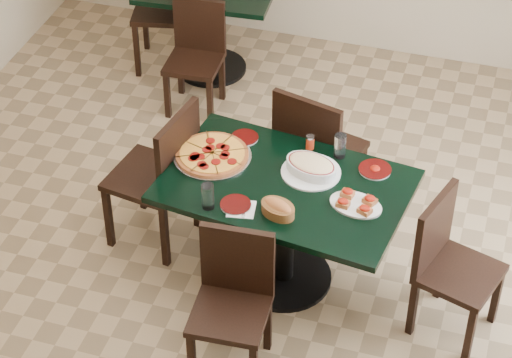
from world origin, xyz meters
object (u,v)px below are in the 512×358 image
(chair_near, at_px, (233,295))
(back_chair_left, at_px, (176,1))
(pepperoni_pizza, at_px, (212,155))
(chair_right, at_px, (448,259))
(chair_far, at_px, (315,148))
(bruschetta_platter, at_px, (356,203))
(lasagna_casserole, at_px, (311,167))
(bread_basket, at_px, (278,208))
(chair_left, at_px, (163,170))
(main_table, at_px, (285,208))
(back_table, at_px, (210,11))
(back_chair_near, at_px, (197,50))

(chair_near, bearing_deg, back_chair_left, 112.48)
(pepperoni_pizza, bearing_deg, chair_right, -6.97)
(chair_far, relative_size, bruschetta_platter, 2.92)
(chair_right, height_order, lasagna_casserole, chair_right)
(bread_basket, relative_size, bruschetta_platter, 0.72)
(chair_left, bearing_deg, chair_far, 129.70)
(chair_far, bearing_deg, main_table, 103.10)
(chair_right, xyz_separation_m, bruschetta_platter, (-0.54, -0.01, 0.28))
(chair_left, bearing_deg, chair_near, 50.68)
(bread_basket, bearing_deg, back_table, 140.70)
(back_table, xyz_separation_m, lasagna_casserole, (1.29, -1.94, 0.27))
(back_table, relative_size, pepperoni_pizza, 2.30)
(back_chair_near, bearing_deg, pepperoni_pizza, -69.67)
(back_table, height_order, bread_basket, bread_basket)
(bruschetta_platter, bearing_deg, lasagna_casserole, 157.97)
(back_table, distance_m, chair_far, 1.89)
(main_table, bearing_deg, chair_far, 95.55)
(back_chair_left, bearing_deg, bread_basket, 19.77)
(main_table, relative_size, chair_right, 1.66)
(chair_left, relative_size, back_chair_near, 1.20)
(back_table, xyz_separation_m, back_chair_left, (-0.27, 0.01, 0.03))
(main_table, distance_m, bruschetta_platter, 0.47)
(bruschetta_platter, bearing_deg, chair_left, -177.37)
(chair_far, bearing_deg, bruschetta_platter, 135.14)
(pepperoni_pizza, relative_size, lasagna_casserole, 1.29)
(chair_right, xyz_separation_m, back_chair_left, (-2.41, 2.15, 0.06))
(chair_left, relative_size, back_chair_left, 1.01)
(back_chair_left, bearing_deg, back_table, 75.74)
(chair_right, bearing_deg, chair_far, 71.55)
(chair_near, bearing_deg, chair_far, 80.96)
(chair_near, height_order, lasagna_casserole, chair_near)
(chair_right, distance_m, chair_left, 1.77)
(main_table, height_order, pepperoni_pizza, pepperoni_pizza)
(chair_left, bearing_deg, chair_right, 92.69)
(chair_far, bearing_deg, chair_left, 45.59)
(chair_far, xyz_separation_m, back_chair_near, (-1.14, 1.01, -0.10))
(bread_basket, xyz_separation_m, bruschetta_platter, (0.39, 0.19, -0.02))
(main_table, bearing_deg, back_chair_left, 132.14)
(main_table, relative_size, back_chair_left, 1.49)
(chair_near, xyz_separation_m, pepperoni_pizza, (-0.37, 0.77, 0.29))
(back_table, bearing_deg, chair_near, -72.37)
(main_table, distance_m, back_chair_left, 2.54)
(chair_near, bearing_deg, lasagna_casserole, 71.29)
(chair_left, bearing_deg, lasagna_casserole, 99.43)
(back_chair_near, xyz_separation_m, bruschetta_platter, (1.54, -1.69, 0.32))
(pepperoni_pizza, bearing_deg, chair_near, -64.01)
(chair_right, xyz_separation_m, chair_left, (-1.76, 0.19, 0.07))
(main_table, xyz_separation_m, chair_far, (0.02, 0.61, -0.01))
(back_table, xyz_separation_m, chair_right, (2.13, -2.14, -0.03))
(chair_left, relative_size, pepperoni_pizza, 2.17)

